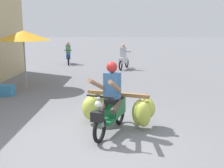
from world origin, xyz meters
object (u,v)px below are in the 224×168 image
object	(u,v)px
motorbike_main_loaded	(113,106)
motorbike_distant_ahead_right	(68,55)
motorbike_distant_ahead_left	(123,59)
produce_crate	(5,90)
market_umbrella_near_shop	(23,36)

from	to	relation	value
motorbike_main_loaded	motorbike_distant_ahead_right	distance (m)	11.81
motorbike_distant_ahead_right	motorbike_distant_ahead_left	bearing A→B (deg)	-31.22
motorbike_distant_ahead_left	produce_crate	xyz separation A→B (m)	(-4.10, -6.31, -0.39)
market_umbrella_near_shop	produce_crate	bearing A→B (deg)	-102.72
motorbike_distant_ahead_right	market_umbrella_near_shop	bearing A→B (deg)	-92.77
produce_crate	market_umbrella_near_shop	bearing A→B (deg)	77.28
market_umbrella_near_shop	motorbike_main_loaded	bearing A→B (deg)	-50.87
motorbike_distant_ahead_left	motorbike_distant_ahead_right	distance (m)	4.04
produce_crate	motorbike_distant_ahead_right	bearing A→B (deg)	85.64
motorbike_distant_ahead_left	motorbike_distant_ahead_right	xyz separation A→B (m)	(-3.46, 2.10, 0.00)
motorbike_distant_ahead_left	produce_crate	world-z (taller)	motorbike_distant_ahead_left
motorbike_main_loaded	market_umbrella_near_shop	bearing A→B (deg)	129.13
motorbike_distant_ahead_left	market_umbrella_near_shop	xyz separation A→B (m)	(-3.80, -5.00, 1.42)
motorbike_main_loaded	motorbike_distant_ahead_left	size ratio (longest dim) A/B	1.24
motorbike_distant_ahead_left	market_umbrella_near_shop	bearing A→B (deg)	-127.26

